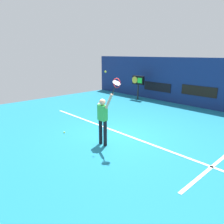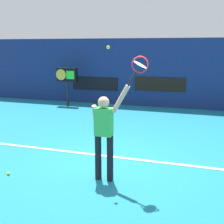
% 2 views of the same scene
% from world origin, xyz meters
% --- Properties ---
extents(ground_plane, '(18.00, 18.00, 0.00)m').
position_xyz_m(ground_plane, '(0.00, 0.00, 0.00)').
color(ground_plane, teal).
extents(back_wall, '(18.00, 0.20, 2.96)m').
position_xyz_m(back_wall, '(0.00, 6.98, 1.48)').
color(back_wall, navy).
rests_on(back_wall, ground_plane).
extents(sponsor_banner_center, '(2.20, 0.03, 0.60)m').
position_xyz_m(sponsor_banner_center, '(0.00, 6.86, 1.01)').
color(sponsor_banner_center, black).
extents(sponsor_banner_portside, '(2.20, 0.03, 0.60)m').
position_xyz_m(sponsor_banner_portside, '(-3.00, 6.86, 0.93)').
color(sponsor_banner_portside, black).
extents(court_baseline, '(10.00, 0.10, 0.01)m').
position_xyz_m(court_baseline, '(0.00, 0.30, 0.01)').
color(court_baseline, white).
rests_on(court_baseline, ground_plane).
extents(tennis_player, '(0.77, 0.31, 1.94)m').
position_xyz_m(tennis_player, '(0.27, -0.96, 1.01)').
color(tennis_player, black).
rests_on(tennis_player, ground_plane).
extents(tennis_racket, '(0.45, 0.27, 0.61)m').
position_xyz_m(tennis_racket, '(0.95, -0.97, 2.27)').
color(tennis_racket, black).
extents(tennis_ball, '(0.07, 0.07, 0.07)m').
position_xyz_m(tennis_ball, '(0.33, -0.87, 2.61)').
color(tennis_ball, '#CCE033').
extents(scoreboard_clock, '(0.96, 0.20, 1.68)m').
position_xyz_m(scoreboard_clock, '(-3.99, 5.98, 1.31)').
color(scoreboard_clock, black).
rests_on(scoreboard_clock, ground_plane).
extents(spare_ball, '(0.07, 0.07, 0.07)m').
position_xyz_m(spare_ball, '(-1.70, -1.40, 0.03)').
color(spare_ball, '#CCE033').
rests_on(spare_ball, ground_plane).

